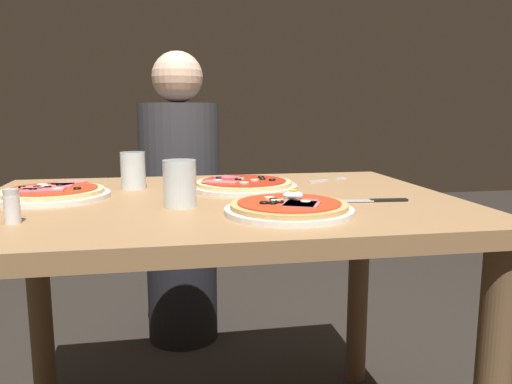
# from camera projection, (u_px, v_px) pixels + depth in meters

# --- Properties ---
(dining_table) EXTENTS (1.17, 0.85, 0.74)m
(dining_table) POSITION_uv_depth(u_px,v_px,m) (218.00, 243.00, 1.26)
(dining_table) COLOR #9E754C
(dining_table) RESTS_ON ground
(pizza_foreground) EXTENTS (0.27, 0.27, 0.05)m
(pizza_foreground) POSITION_uv_depth(u_px,v_px,m) (289.00, 208.00, 1.05)
(pizza_foreground) COLOR white
(pizza_foreground) RESTS_ON dining_table
(pizza_across_left) EXTENTS (0.29, 0.29, 0.03)m
(pizza_across_left) POSITION_uv_depth(u_px,v_px,m) (244.00, 185.00, 1.37)
(pizza_across_left) COLOR silver
(pizza_across_left) RESTS_ON dining_table
(pizza_across_right) EXTENTS (0.28, 0.28, 0.03)m
(pizza_across_right) POSITION_uv_depth(u_px,v_px,m) (52.00, 193.00, 1.23)
(pizza_across_right) COLOR white
(pizza_across_right) RESTS_ON dining_table
(water_glass_near) EXTENTS (0.07, 0.07, 0.11)m
(water_glass_near) POSITION_uv_depth(u_px,v_px,m) (180.00, 187.00, 1.12)
(water_glass_near) COLOR silver
(water_glass_near) RESTS_ON dining_table
(water_glass_far) EXTENTS (0.07, 0.07, 0.10)m
(water_glass_far) POSITION_uv_depth(u_px,v_px,m) (133.00, 173.00, 1.37)
(water_glass_far) COLOR silver
(water_glass_far) RESTS_ON dining_table
(fork) EXTENTS (0.15, 0.09, 0.00)m
(fork) POSITION_uv_depth(u_px,v_px,m) (324.00, 180.00, 1.53)
(fork) COLOR silver
(fork) RESTS_ON dining_table
(knife) EXTENTS (0.20, 0.03, 0.01)m
(knife) POSITION_uv_depth(u_px,v_px,m) (373.00, 200.00, 1.19)
(knife) COLOR silver
(knife) RESTS_ON dining_table
(salt_shaker) EXTENTS (0.03, 0.03, 0.07)m
(salt_shaker) POSITION_uv_depth(u_px,v_px,m) (12.00, 206.00, 0.96)
(salt_shaker) COLOR white
(salt_shaker) RESTS_ON dining_table
(diner_person) EXTENTS (0.32, 0.32, 1.18)m
(diner_person) POSITION_uv_depth(u_px,v_px,m) (181.00, 207.00, 2.05)
(diner_person) COLOR black
(diner_person) RESTS_ON ground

